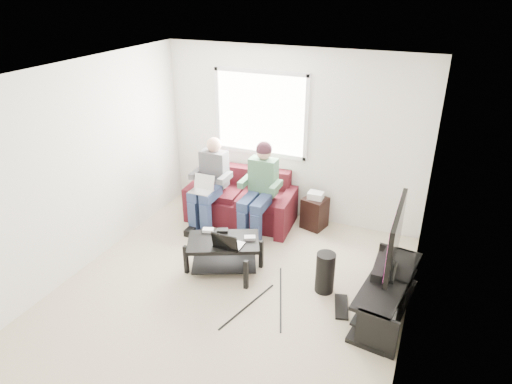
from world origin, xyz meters
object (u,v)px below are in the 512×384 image
at_px(coffee_table, 224,248).
at_px(subwoofer, 325,273).
at_px(tv, 395,238).
at_px(sofa, 242,202).
at_px(end_table, 315,212).
at_px(tv_stand, 386,297).

distance_m(coffee_table, subwoofer, 1.31).
relative_size(tv, subwoofer, 2.13).
bearing_deg(sofa, subwoofer, -37.42).
distance_m(sofa, end_table, 1.13).
xyz_separation_m(sofa, coffee_table, (0.36, -1.36, 0.04)).
relative_size(sofa, subwoofer, 3.28).
height_order(sofa, end_table, sofa).
distance_m(coffee_table, end_table, 1.72).
bearing_deg(tv, subwoofer, 179.10).
height_order(tv, subwoofer, tv).
relative_size(sofa, tv_stand, 1.18).
height_order(tv_stand, tv, tv).
bearing_deg(coffee_table, tv, 2.05).
distance_m(tv, subwoofer, 0.99).
bearing_deg(end_table, coffee_table, -116.14).
height_order(tv_stand, end_table, end_table).
distance_m(tv_stand, tv, 0.72).
bearing_deg(end_table, tv_stand, -50.67).
xyz_separation_m(coffee_table, tv, (2.04, 0.07, 0.59)).
height_order(tv_stand, subwoofer, subwoofer).
relative_size(sofa, end_table, 2.92).
bearing_deg(sofa, end_table, 9.17).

